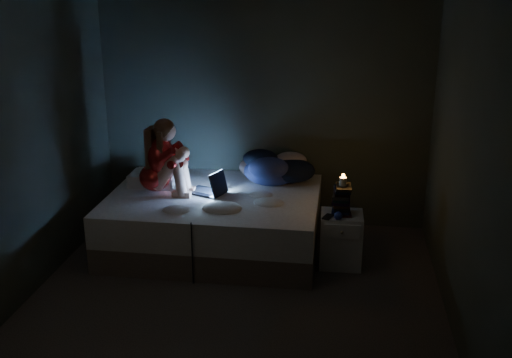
% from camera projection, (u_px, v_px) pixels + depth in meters
% --- Properties ---
extents(floor, '(3.60, 3.80, 0.02)m').
position_uv_depth(floor, '(234.00, 304.00, 5.27)').
color(floor, '#272321').
rests_on(floor, ground).
extents(wall_back, '(3.60, 0.02, 2.60)m').
position_uv_depth(wall_back, '(263.00, 109.00, 6.64)').
color(wall_back, '#2C3027').
rests_on(wall_back, ground).
extents(wall_front, '(3.60, 0.02, 2.60)m').
position_uv_depth(wall_front, '(164.00, 268.00, 3.06)').
color(wall_front, '#2C3027').
rests_on(wall_front, ground).
extents(wall_left, '(0.02, 3.80, 2.60)m').
position_uv_depth(wall_left, '(20.00, 150.00, 5.10)').
color(wall_left, '#2C3027').
rests_on(wall_left, ground).
extents(wall_right, '(0.02, 3.80, 2.60)m').
position_uv_depth(wall_right, '(467.00, 169.00, 4.61)').
color(wall_right, '#2C3027').
rests_on(wall_right, ground).
extents(bed, '(2.11, 1.58, 0.58)m').
position_uv_depth(bed, '(215.00, 221.00, 6.26)').
color(bed, '#BBB8AE').
rests_on(bed, ground).
extents(pillow, '(0.46, 0.33, 0.13)m').
position_uv_depth(pillow, '(153.00, 179.00, 6.42)').
color(pillow, white).
rests_on(pillow, bed).
extents(woman, '(0.50, 0.34, 0.78)m').
position_uv_depth(woman, '(154.00, 156.00, 6.10)').
color(woman, maroon).
rests_on(woman, bed).
extents(laptop, '(0.44, 0.37, 0.26)m').
position_uv_depth(laptop, '(206.00, 181.00, 6.16)').
color(laptop, black).
rests_on(laptop, bed).
extents(clothes_pile, '(0.75, 0.68, 0.37)m').
position_uv_depth(clothes_pile, '(271.00, 166.00, 6.47)').
color(clothes_pile, navy).
rests_on(clothes_pile, bed).
extents(nightstand, '(0.41, 0.36, 0.53)m').
position_uv_depth(nightstand, '(341.00, 239.00, 5.88)').
color(nightstand, silver).
rests_on(nightstand, ground).
extents(book_stack, '(0.19, 0.25, 0.29)m').
position_uv_depth(book_stack, '(342.00, 199.00, 5.77)').
color(book_stack, black).
rests_on(book_stack, nightstand).
extents(candle, '(0.07, 0.07, 0.08)m').
position_uv_depth(candle, '(343.00, 181.00, 5.71)').
color(candle, beige).
rests_on(candle, book_stack).
extents(phone, '(0.12, 0.16, 0.01)m').
position_uv_depth(phone, '(327.00, 217.00, 5.72)').
color(phone, black).
rests_on(phone, nightstand).
extents(blue_orb, '(0.08, 0.08, 0.08)m').
position_uv_depth(blue_orb, '(338.00, 216.00, 5.65)').
color(blue_orb, '#273893').
rests_on(blue_orb, nightstand).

